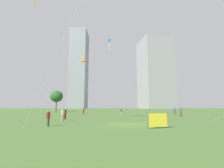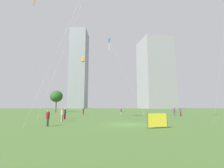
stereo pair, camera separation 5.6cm
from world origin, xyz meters
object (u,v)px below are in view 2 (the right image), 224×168
at_px(park_tree_0, 57,96).
at_px(person_standing_6, 48,117).
at_px(kite_flying_5, 84,59).
at_px(person_standing_2, 84,111).
at_px(person_standing_4, 181,112).
at_px(distant_highrise_1, 80,69).
at_px(event_banner, 158,120).
at_px(kite_flying_1, 110,41).
at_px(person_standing_1, 175,111).
at_px(person_standing_5, 122,111).
at_px(distant_highrise_0, 156,74).
at_px(person_standing_3, 63,114).
at_px(person_standing_0, 65,113).

bearing_deg(park_tree_0, person_standing_6, -72.40).
relative_size(person_standing_6, kite_flying_5, 0.10).
xyz_separation_m(person_standing_6, park_tree_0, (-12.67, 39.95, 4.51)).
bearing_deg(person_standing_6, person_standing_2, 22.42).
distance_m(person_standing_4, distant_highrise_1, 135.63).
distance_m(kite_flying_5, event_banner, 39.24).
height_order(kite_flying_1, park_tree_0, kite_flying_1).
relative_size(person_standing_1, park_tree_0, 0.24).
xyz_separation_m(person_standing_2, person_standing_5, (9.33, -4.29, -0.03)).
bearing_deg(distant_highrise_0, person_standing_2, -126.74).
xyz_separation_m(kite_flying_1, event_banner, (5.01, -28.90, -19.54)).
distance_m(person_standing_3, park_tree_0, 37.16).
distance_m(kite_flying_5, distant_highrise_1, 111.78).
relative_size(person_standing_5, distant_highrise_0, 0.03).
bearing_deg(person_standing_1, person_standing_3, -95.91).
xyz_separation_m(person_standing_1, distant_highrise_0, (25.15, 108.69, 29.95)).
relative_size(person_standing_0, person_standing_6, 1.08).
distance_m(person_standing_0, person_standing_6, 9.32).
xyz_separation_m(distant_highrise_1, event_banner, (36.40, -140.74, -36.99)).
relative_size(person_standing_4, person_standing_6, 0.94).
bearing_deg(person_standing_2, person_standing_4, 9.79).
bearing_deg(park_tree_0, distant_highrise_1, 97.31).
xyz_separation_m(person_standing_0, person_standing_3, (0.81, -4.00, 0.03)).
height_order(person_standing_5, event_banner, person_standing_5).
bearing_deg(distant_highrise_1, person_standing_3, -78.61).
height_order(person_standing_1, kite_flying_1, kite_flying_1).
xyz_separation_m(kite_flying_1, distant_highrise_0, (39.54, 100.50, 10.67)).
bearing_deg(kite_flying_5, person_standing_6, -86.13).
relative_size(park_tree_0, distant_highrise_1, 0.10).
bearing_deg(person_standing_0, person_standing_3, 46.96).
bearing_deg(kite_flying_5, person_standing_5, -45.72).
xyz_separation_m(person_standing_2, distant_highrise_1, (-24.83, 114.14, 36.80)).
xyz_separation_m(person_standing_3, kite_flying_5, (-2.11, 26.50, 15.31)).
relative_size(person_standing_3, person_standing_5, 1.15).
bearing_deg(person_standing_6, person_standing_4, -29.83).
bearing_deg(person_standing_2, distant_highrise_0, 95.82).
xyz_separation_m(person_standing_0, distant_highrise_1, (-24.53, 129.72, 36.73)).
relative_size(person_standing_1, person_standing_2, 1.08).
distance_m(kite_flying_1, distant_highrise_1, 117.46).
height_order(person_standing_0, distant_highrise_1, distant_highrise_1).
relative_size(person_standing_0, distant_highrise_1, 0.02).
distance_m(person_standing_4, park_tree_0, 40.97).
xyz_separation_m(person_standing_1, person_standing_6, (-20.40, -18.98, -0.08)).
bearing_deg(distant_highrise_0, person_standing_0, -123.98).
relative_size(person_standing_3, park_tree_0, 0.25).
distance_m(person_standing_2, distant_highrise_1, 122.47).
xyz_separation_m(person_standing_4, distant_highrise_0, (24.62, 110.71, 30.08)).
bearing_deg(person_standing_2, person_standing_1, 14.29).
distance_m(person_standing_5, person_standing_6, 22.36).
relative_size(person_standing_3, kite_flying_1, 0.09).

